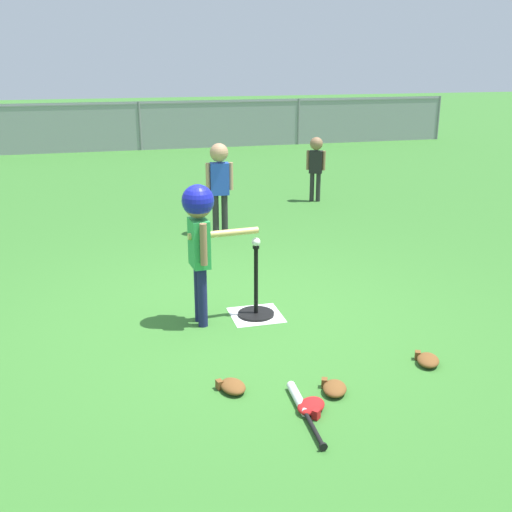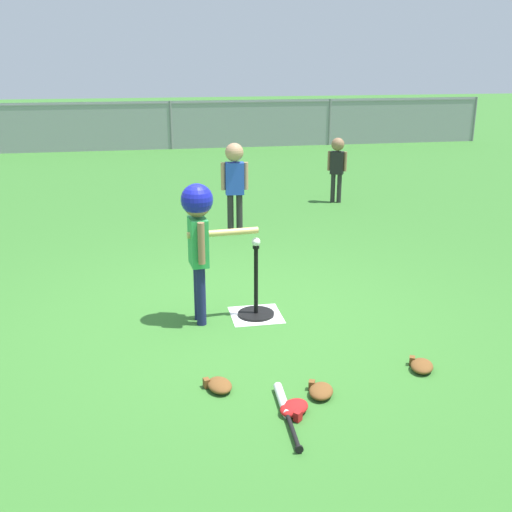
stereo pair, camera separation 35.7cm
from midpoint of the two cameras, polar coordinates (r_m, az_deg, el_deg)
The scene contains 13 objects.
ground_plane at distance 5.31m, azimuth 0.62°, elevation -6.07°, with size 60.00×60.00×0.00m, color #336B28.
home_plate at distance 5.41m, azimuth 1.90°, elevation -5.52°, with size 0.44×0.44×0.01m, color white.
batting_tee at distance 5.38m, azimuth 1.91°, elevation -4.60°, with size 0.32×0.32×0.64m.
baseball_on_tee at distance 5.18m, azimuth 1.97°, elevation 1.30°, with size 0.07×0.07×0.07m, color white.
batter_child at distance 5.01m, azimuth -3.34°, elevation 2.85°, with size 0.64×0.34×1.20m.
fielder_near_left at distance 9.56m, azimuth 8.64°, elevation 8.71°, with size 0.27×0.20×1.00m.
fielder_deep_center at distance 7.70m, azimuth -0.67°, elevation 7.43°, with size 0.34×0.23×1.16m.
spare_bat_silver at distance 4.07m, azimuth 5.25°, elevation -13.77°, with size 0.09×0.72×0.06m.
glove_by_plate at distance 4.25m, azimuth 8.50°, elevation -12.35°, with size 0.23×0.27×0.07m.
glove_near_bats at distance 4.71m, azimuth 17.29°, elevation -9.76°, with size 0.24×0.27×0.07m.
glove_tossed_aside at distance 4.27m, azimuth -1.02°, elevation -11.97°, with size 0.21×0.25×0.07m.
glove_outfield_drop at distance 4.04m, azimuth 6.18°, elevation -13.94°, with size 0.27×0.27×0.07m.
outfield_fence at distance 15.26m, azimuth -7.25°, elevation 12.13°, with size 16.06×0.06×1.15m.
Camera 2 is at (-0.78, -4.78, 2.18)m, focal length 42.98 mm.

